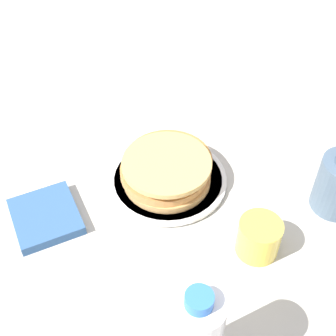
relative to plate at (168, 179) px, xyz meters
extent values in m
plane|color=#BCB7AD|center=(0.03, 0.03, -0.01)|extent=(4.00, 4.00, 0.00)
cylinder|color=white|center=(0.00, 0.00, 0.00)|extent=(0.22, 0.22, 0.01)
cylinder|color=white|center=(0.00, 0.00, 0.00)|extent=(0.24, 0.24, 0.01)
cylinder|color=tan|center=(0.00, 0.01, 0.01)|extent=(0.17, 0.17, 0.01)
cylinder|color=#C18347|center=(0.00, 0.01, 0.03)|extent=(0.17, 0.17, 0.02)
cylinder|color=#B0773D|center=(0.01, -0.01, 0.04)|extent=(0.17, 0.17, 0.01)
cylinder|color=tan|center=(0.00, 0.01, 0.05)|extent=(0.17, 0.17, 0.01)
cylinder|color=yellow|center=(-0.23, 0.01, 0.03)|extent=(0.08, 0.08, 0.07)
cylinder|color=blue|center=(-0.29, 0.24, 0.20)|extent=(0.04, 0.04, 0.02)
cube|color=#33598C|center=(0.09, 0.23, 0.00)|extent=(0.16, 0.15, 0.02)
camera|label=1|loc=(-0.45, 0.46, 0.69)|focal=50.00mm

